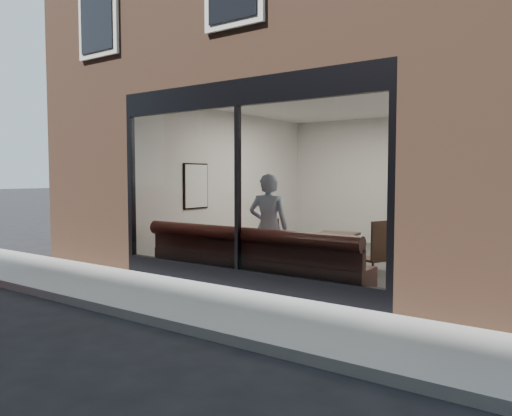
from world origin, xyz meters
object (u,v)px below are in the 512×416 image
Objects in this scene: person at (268,227)px; cafe_chair_left at (263,256)px; cafe_table_right at (337,234)px; cafe_table_left at (210,230)px; cafe_chair_right at (373,259)px; banquette at (253,270)px.

person is 1.21m from cafe_chair_left.
cafe_table_right is 1.51× the size of cafe_chair_left.
cafe_table_left is 3.03m from cafe_chair_right.
cafe_table_right is at bearing 55.50° from banquette.
cafe_table_left is at bearing -162.41° from cafe_table_right.
cafe_table_left is 1.44× the size of cafe_chair_right.
person is 1.24m from cafe_table_right.
person is at bearing 135.52° from cafe_chair_left.
cafe_table_right is at bearing 17.59° from cafe_table_left.
cafe_chair_right is at bearing 64.91° from cafe_table_right.
cafe_chair_left is at bearing 117.41° from banquette.
cafe_table_right is 1.43× the size of cafe_chair_right.
cafe_table_left is (-1.39, 0.55, 0.52)m from banquette.
person is 1.50m from cafe_table_left.
person is 2.14m from cafe_chair_right.
person is 2.71× the size of cafe_table_left.
banquette is 1.62m from cafe_table_right.
cafe_table_left is at bearing 39.45° from cafe_chair_left.
cafe_chair_right is (0.35, 0.74, -0.50)m from cafe_table_right.
cafe_table_right is 1.54m from cafe_chair_left.
cafe_chair_right is (1.79, 0.91, 0.00)m from cafe_chair_left.
cafe_table_left is 1.52× the size of cafe_chair_left.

